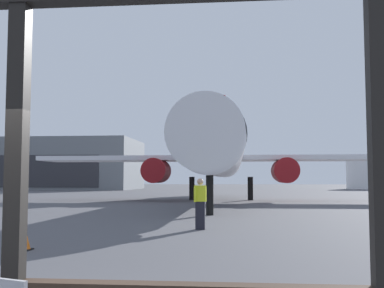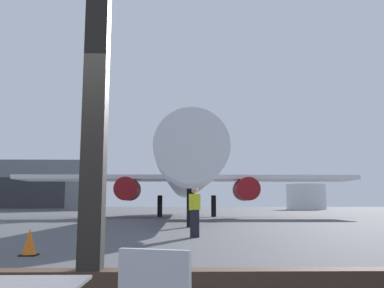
% 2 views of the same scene
% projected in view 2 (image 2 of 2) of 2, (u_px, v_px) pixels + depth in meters
% --- Properties ---
extents(ground_plane, '(220.00, 220.00, 0.00)m').
position_uv_depth(ground_plane, '(175.00, 215.00, 43.07)').
color(ground_plane, '#4C4C51').
extents(window_frame, '(8.14, 0.24, 3.96)m').
position_uv_depth(window_frame, '(93.00, 173.00, 3.68)').
color(window_frame, '#38281E').
rests_on(window_frame, ground).
extents(airplane, '(28.97, 33.80, 10.43)m').
position_uv_depth(airplane, '(187.00, 173.00, 34.52)').
color(airplane, silver).
rests_on(airplane, ground).
extents(ground_crew_worker, '(0.41, 0.45, 1.74)m').
position_uv_depth(ground_crew_worker, '(195.00, 211.00, 14.62)').
color(ground_crew_worker, black).
rests_on(ground_crew_worker, ground).
extents(traffic_cone, '(0.36, 0.36, 0.60)m').
position_uv_depth(traffic_cone, '(29.00, 243.00, 9.44)').
color(traffic_cone, orange).
rests_on(traffic_cone, ground).
extents(distant_hangar, '(25.64, 16.25, 8.35)m').
position_uv_depth(distant_hangar, '(28.00, 187.00, 75.84)').
color(distant_hangar, slate).
rests_on(distant_hangar, ground).
extents(fuel_storage_tank, '(7.68, 7.68, 4.98)m').
position_uv_depth(fuel_storage_tank, '(306.00, 197.00, 82.88)').
color(fuel_storage_tank, white).
rests_on(fuel_storage_tank, ground).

